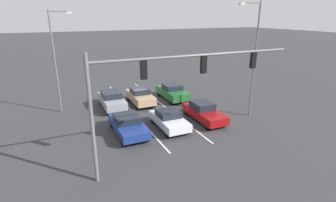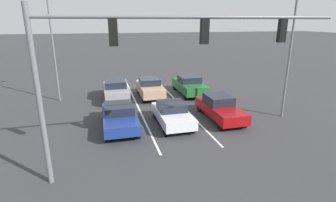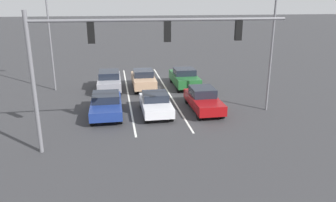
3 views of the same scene
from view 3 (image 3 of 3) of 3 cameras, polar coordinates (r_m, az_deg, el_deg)
ground_plane at (r=29.07m, az=-4.10°, el=3.02°), size 240.00×240.00×0.00m
lane_stripe_left_divider at (r=26.58m, az=-0.04°, el=1.70°), size 0.12×17.61×0.01m
lane_stripe_center_divider at (r=26.26m, az=-7.00°, el=1.37°), size 0.12×17.61×0.01m
car_navy_rightlane_front at (r=21.37m, az=-10.71°, el=-0.52°), size 1.93×4.57×1.41m
car_maroon_leftlane_front at (r=22.06m, az=6.16°, el=0.29°), size 1.74×4.55×1.51m
car_silver_midlane_front at (r=21.20m, az=-2.17°, el=-0.42°), size 1.81×4.03×1.39m
car_darkgreen_leftlane_second at (r=27.87m, az=2.87°, el=4.10°), size 1.92×4.46×1.57m
car_tan_midlane_second at (r=27.25m, az=-4.31°, el=3.80°), size 1.78×4.17×1.58m
car_gray_rightlane_second at (r=27.19m, az=-10.19°, el=3.57°), size 1.83×4.49×1.58m
traffic_signal_gantry at (r=15.60m, az=-8.33°, el=9.38°), size 12.24×0.37×6.75m
street_lamp_right_shoulder at (r=27.66m, az=-19.63°, el=11.85°), size 1.86×0.24×8.76m
street_lamp_left_shoulder at (r=22.01m, az=17.42°, el=11.77°), size 2.06×0.24×9.37m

